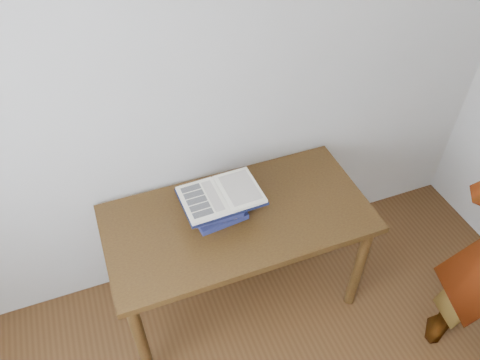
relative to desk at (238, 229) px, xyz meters
name	(u,v)px	position (x,y,z in m)	size (l,w,h in m)	color
desk	(238,229)	(0.00, 0.00, 0.00)	(1.34, 0.67, 0.72)	#463011
book_stack	(217,208)	(-0.10, 0.04, 0.16)	(0.28, 0.20, 0.12)	navy
open_book	(221,195)	(-0.07, 0.04, 0.23)	(0.40, 0.28, 0.03)	black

